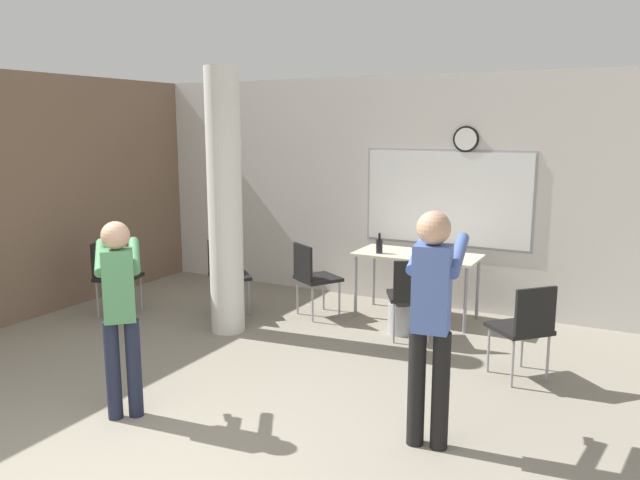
% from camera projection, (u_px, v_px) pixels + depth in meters
% --- Properties ---
extents(wall_left_accent, '(0.12, 7.00, 2.80)m').
position_uv_depth(wall_left_accent, '(30.00, 197.00, 7.14)').
color(wall_left_accent, '#7A604C').
rests_on(wall_left_accent, ground_plane).
extents(wall_back, '(8.00, 0.15, 2.80)m').
position_uv_depth(wall_back, '(399.00, 191.00, 7.76)').
color(wall_back, silver).
rests_on(wall_back, ground_plane).
extents(support_pillar, '(0.36, 0.36, 2.80)m').
position_uv_depth(support_pillar, '(225.00, 203.00, 6.56)').
color(support_pillar, silver).
rests_on(support_pillar, ground_plane).
extents(folding_table, '(1.41, 0.66, 0.76)m').
position_uv_depth(folding_table, '(417.00, 259.00, 7.13)').
color(folding_table, beige).
rests_on(folding_table, ground_plane).
extents(bottle_on_table, '(0.08, 0.08, 0.24)m').
position_uv_depth(bottle_on_table, '(379.00, 245.00, 7.15)').
color(bottle_on_table, black).
rests_on(bottle_on_table, folding_table).
extents(waste_bin, '(0.26, 0.26, 0.33)m').
position_uv_depth(waste_bin, '(400.00, 319.00, 6.69)').
color(waste_bin, '#B2B2B7').
rests_on(waste_bin, ground_plane).
extents(chair_near_pillar, '(0.62, 0.62, 0.87)m').
position_uv_depth(chair_near_pillar, '(224.00, 272.00, 7.32)').
color(chair_near_pillar, black).
rests_on(chair_near_pillar, ground_plane).
extents(chair_table_right, '(0.59, 0.59, 0.87)m').
position_uv_depth(chair_table_right, '(411.00, 292.00, 6.44)').
color(chair_table_right, black).
rests_on(chair_table_right, ground_plane).
extents(chair_table_left, '(0.61, 0.61, 0.87)m').
position_uv_depth(chair_table_left, '(313.00, 274.00, 7.22)').
color(chair_table_left, black).
rests_on(chair_table_left, ground_plane).
extents(chair_mid_room, '(0.62, 0.62, 0.87)m').
position_uv_depth(chair_mid_room, '(525.00, 324.00, 5.40)').
color(chair_mid_room, black).
rests_on(chair_mid_room, ground_plane).
extents(chair_by_left_wall, '(0.54, 0.54, 0.87)m').
position_uv_depth(chair_by_left_wall, '(113.00, 272.00, 7.32)').
color(chair_by_left_wall, black).
rests_on(chair_by_left_wall, ground_plane).
extents(person_playing_side, '(0.43, 0.63, 1.66)m').
position_uv_depth(person_playing_side, '(432.00, 310.00, 4.22)').
color(person_playing_side, black).
rests_on(person_playing_side, ground_plane).
extents(person_playing_front, '(0.59, 0.58, 1.52)m').
position_uv_depth(person_playing_front, '(120.00, 304.00, 4.66)').
color(person_playing_front, '#1E2338').
rests_on(person_playing_front, ground_plane).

